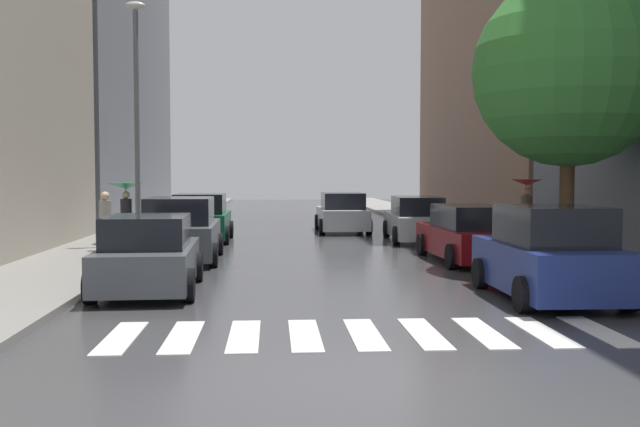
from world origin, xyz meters
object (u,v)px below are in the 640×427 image
Objects in this scene: parked_car_left_third at (201,219)px; parked_car_right_second at (468,235)px; pedestrian_foreground at (126,197)px; street_tree_right at (569,72)px; parked_car_right_nearest at (549,256)px; parked_car_right_third at (416,220)px; pedestrian_near_tree at (526,197)px; parked_car_left_second at (181,232)px; parked_car_left_nearest at (149,256)px; lamp_post_left at (137,107)px; car_midroad at (342,213)px; pedestrian_by_kerb at (105,220)px.

parked_car_left_third is 0.83× the size of parked_car_right_second.
street_tree_right is (12.09, -6.15, 3.28)m from pedestrian_foreground.
parked_car_right_nearest is at bearing 177.31° from parked_car_right_second.
street_tree_right reaches higher than parked_car_left_third.
pedestrian_near_tree is (3.04, -2.69, 0.90)m from parked_car_right_third.
parked_car_left_third is 0.83× the size of parked_car_right_third.
parked_car_left_second is 7.87m from parked_car_right_second.
parked_car_right_third is at bearing -55.23° from parked_car_left_second.
pedestrian_foreground reaches higher than parked_car_left_nearest.
lamp_post_left reaches higher than parked_car_left_nearest.
parked_car_right_nearest is 2.10× the size of pedestrian_foreground.
pedestrian_near_tree reaches higher than parked_car_right_nearest.
parked_car_right_second is 11.02m from pedestrian_foreground.
parked_car_right_third is 4.87m from car_midroad.
parked_car_left_third is at bearing 140.11° from street_tree_right.
pedestrian_by_kerb is at bearing -117.98° from lamp_post_left.
lamp_post_left reaches higher than pedestrian_near_tree.
parked_car_left_second reaches higher than car_midroad.
parked_car_left_second is 0.91× the size of parked_car_right_second.
parked_car_right_nearest reaches higher than car_midroad.
parked_car_left_third is 2.31× the size of pedestrian_by_kerb.
pedestrian_near_tree is at bearing 134.03° from pedestrian_by_kerb.
parked_car_left_third is at bearing -59.58° from pedestrian_near_tree.
pedestrian_foreground is (-9.84, -1.71, 0.90)m from parked_car_right_third.
car_midroad reaches higher than parked_car_right_third.
pedestrian_foreground reaches higher than parked_car_left_third.
parked_car_left_nearest is at bearing 147.58° from parked_car_right_third.
parked_car_right_nearest is at bearing -102.32° from parked_car_left_nearest.
parked_car_left_second is 4.92m from lamp_post_left.
parked_car_left_nearest is at bearing -163.46° from street_tree_right.
parked_car_left_second reaches higher than parked_car_right_second.
parked_car_right_nearest is 6.09m from parked_car_right_second.
street_tree_right reaches higher than pedestrian_foreground.
parked_car_left_third reaches higher than parked_car_left_nearest.
pedestrian_foreground is at bearing 153.03° from street_tree_right.
parked_car_right_third is (7.63, 5.51, -0.07)m from parked_car_left_second.
pedestrian_by_kerb is (-10.00, -3.98, 0.31)m from parked_car_right_third.
parked_car_left_third reaches higher than car_midroad.
pedestrian_foreground is 3.00m from lamp_post_left.
parked_car_right_nearest is 13.91m from lamp_post_left.
lamp_post_left reaches higher than parked_car_right_third.
parked_car_right_nearest reaches higher than parked_car_left_second.
parked_car_left_nearest is 0.86× the size of parked_car_right_second.
car_midroad is 0.64× the size of street_tree_right.
parked_car_right_third is 4.16m from pedestrian_near_tree.
parked_car_right_third is at bearing 0.13° from parked_car_right_second.
parked_car_right_second is at bearing -19.98° from lamp_post_left.
street_tree_right is 0.95× the size of lamp_post_left.
pedestrian_foreground is (-7.61, -6.04, 0.89)m from car_midroad.
parked_car_left_third is 4.99m from pedestrian_by_kerb.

